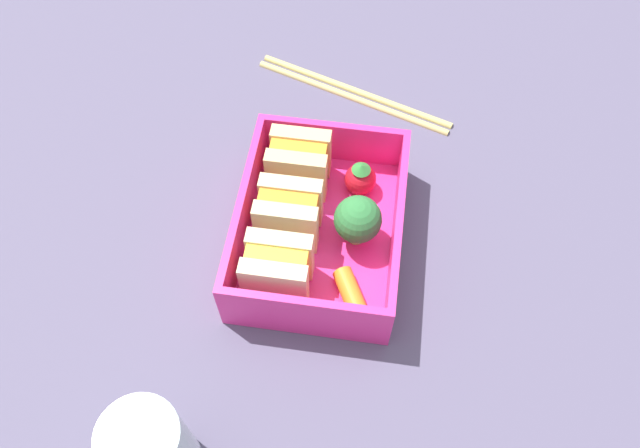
{
  "coord_description": "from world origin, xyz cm",
  "views": [
    {
      "loc": [
        -26.4,
        -3.79,
        45.73
      ],
      "look_at": [
        0.0,
        0.0,
        2.7
      ],
      "focal_mm": 35.0,
      "sensor_mm": 36.0,
      "label": 1
    }
  ],
  "objects_px": {
    "carrot_stick_far_left": "(350,292)",
    "sandwich_center": "(299,164)",
    "sandwich_left": "(278,269)",
    "chopstick_pair": "(353,92)",
    "strawberry_far_left": "(360,178)",
    "sandwich_center_left": "(289,214)",
    "broccoli_floret": "(358,220)"
  },
  "relations": [
    {
      "from": "carrot_stick_far_left",
      "to": "strawberry_far_left",
      "type": "relative_size",
      "value": 1.16
    },
    {
      "from": "sandwich_center",
      "to": "carrot_stick_far_left",
      "type": "xyz_separation_m",
      "value": [
        -0.1,
        -0.06,
        -0.02
      ]
    },
    {
      "from": "chopstick_pair",
      "to": "strawberry_far_left",
      "type": "bearing_deg",
      "value": -171.08
    },
    {
      "from": "sandwich_center",
      "to": "strawberry_far_left",
      "type": "xyz_separation_m",
      "value": [
        -0.0,
        -0.05,
        -0.01
      ]
    },
    {
      "from": "broccoli_floret",
      "to": "strawberry_far_left",
      "type": "xyz_separation_m",
      "value": [
        0.05,
        0.0,
        -0.01
      ]
    },
    {
      "from": "carrot_stick_far_left",
      "to": "sandwich_center_left",
      "type": "bearing_deg",
      "value": 46.52
    },
    {
      "from": "sandwich_left",
      "to": "sandwich_center",
      "type": "distance_m",
      "value": 0.1
    },
    {
      "from": "strawberry_far_left",
      "to": "carrot_stick_far_left",
      "type": "bearing_deg",
      "value": -177.81
    },
    {
      "from": "sandwich_center",
      "to": "strawberry_far_left",
      "type": "relative_size",
      "value": 1.53
    },
    {
      "from": "sandwich_center",
      "to": "carrot_stick_far_left",
      "type": "height_order",
      "value": "sandwich_center"
    },
    {
      "from": "strawberry_far_left",
      "to": "sandwich_left",
      "type": "bearing_deg",
      "value": 152.41
    },
    {
      "from": "carrot_stick_far_left",
      "to": "strawberry_far_left",
      "type": "bearing_deg",
      "value": 2.19
    },
    {
      "from": "sandwich_center_left",
      "to": "broccoli_floret",
      "type": "relative_size",
      "value": 1.05
    },
    {
      "from": "carrot_stick_far_left",
      "to": "sandwich_center",
      "type": "bearing_deg",
      "value": 28.49
    },
    {
      "from": "sandwich_left",
      "to": "strawberry_far_left",
      "type": "distance_m",
      "value": 0.11
    },
    {
      "from": "sandwich_center_left",
      "to": "carrot_stick_far_left",
      "type": "relative_size",
      "value": 1.32
    },
    {
      "from": "sandwich_center",
      "to": "carrot_stick_far_left",
      "type": "bearing_deg",
      "value": -151.51
    },
    {
      "from": "carrot_stick_far_left",
      "to": "broccoli_floret",
      "type": "bearing_deg",
      "value": 1.45
    },
    {
      "from": "sandwich_left",
      "to": "carrot_stick_far_left",
      "type": "bearing_deg",
      "value": -93.09
    },
    {
      "from": "sandwich_center_left",
      "to": "chopstick_pair",
      "type": "bearing_deg",
      "value": -11.19
    },
    {
      "from": "sandwich_center",
      "to": "chopstick_pair",
      "type": "height_order",
      "value": "sandwich_center"
    },
    {
      "from": "sandwich_left",
      "to": "carrot_stick_far_left",
      "type": "height_order",
      "value": "sandwich_left"
    },
    {
      "from": "sandwich_center",
      "to": "strawberry_far_left",
      "type": "distance_m",
      "value": 0.05
    },
    {
      "from": "sandwich_center",
      "to": "broccoli_floret",
      "type": "xyz_separation_m",
      "value": [
        -0.05,
        -0.06,
        0.0
      ]
    },
    {
      "from": "broccoli_floret",
      "to": "sandwich_center",
      "type": "bearing_deg",
      "value": 47.37
    },
    {
      "from": "chopstick_pair",
      "to": "broccoli_floret",
      "type": "bearing_deg",
      "value": -172.82
    },
    {
      "from": "carrot_stick_far_left",
      "to": "broccoli_floret",
      "type": "distance_m",
      "value": 0.06
    },
    {
      "from": "sandwich_center_left",
      "to": "sandwich_center",
      "type": "distance_m",
      "value": 0.05
    },
    {
      "from": "carrot_stick_far_left",
      "to": "chopstick_pair",
      "type": "xyz_separation_m",
      "value": [
        0.22,
        0.02,
        -0.02
      ]
    },
    {
      "from": "carrot_stick_far_left",
      "to": "broccoli_floret",
      "type": "xyz_separation_m",
      "value": [
        0.05,
        0.0,
        0.02
      ]
    },
    {
      "from": "sandwich_center_left",
      "to": "sandwich_center",
      "type": "bearing_deg",
      "value": 0.0
    },
    {
      "from": "sandwich_center",
      "to": "chopstick_pair",
      "type": "bearing_deg",
      "value": -15.71
    }
  ]
}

